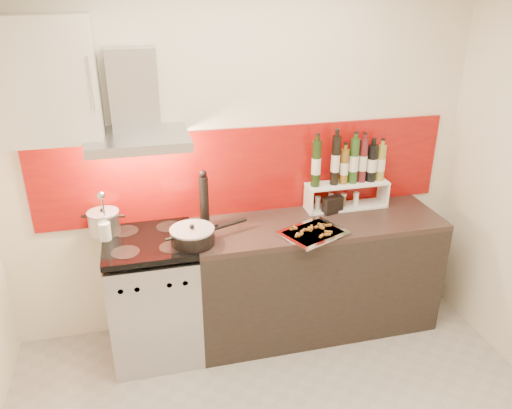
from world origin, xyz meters
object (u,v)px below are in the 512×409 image
object	(u,v)px
saute_pan	(193,235)
pepper_mill	(204,200)
range_stove	(154,298)
counter	(316,275)
baking_tray	(313,233)
stock_pot	(104,222)

from	to	relation	value
saute_pan	pepper_mill	size ratio (longest dim) A/B	1.29
range_stove	pepper_mill	distance (m)	0.78
counter	baking_tray	world-z (taller)	baking_tray
counter	stock_pot	xyz separation A→B (m)	(-1.48, 0.16, 0.54)
stock_pot	pepper_mill	xyz separation A→B (m)	(0.68, -0.05, 0.11)
counter	saute_pan	size ratio (longest dim) A/B	3.33
range_stove	pepper_mill	size ratio (longest dim) A/B	2.16
counter	baking_tray	xyz separation A→B (m)	(-0.11, -0.19, 0.47)
saute_pan	stock_pot	bearing A→B (deg)	153.44
range_stove	counter	size ratio (longest dim) A/B	0.51
counter	pepper_mill	xyz separation A→B (m)	(-0.80, 0.11, 0.65)
saute_pan	range_stove	bearing A→B (deg)	157.88
stock_pot	saute_pan	xyz separation A→B (m)	(0.57, -0.28, -0.03)
pepper_mill	baking_tray	size ratio (longest dim) A/B	0.83
pepper_mill	stock_pot	bearing A→B (deg)	175.70
saute_pan	baking_tray	bearing A→B (deg)	-4.96
stock_pot	saute_pan	bearing A→B (deg)	-26.56
range_stove	baking_tray	xyz separation A→B (m)	(1.09, -0.19, 0.47)
range_stove	baking_tray	bearing A→B (deg)	-9.71
range_stove	baking_tray	world-z (taller)	baking_tray
range_stove	pepper_mill	bearing A→B (deg)	16.30
stock_pot	baking_tray	size ratio (longest dim) A/B	0.42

